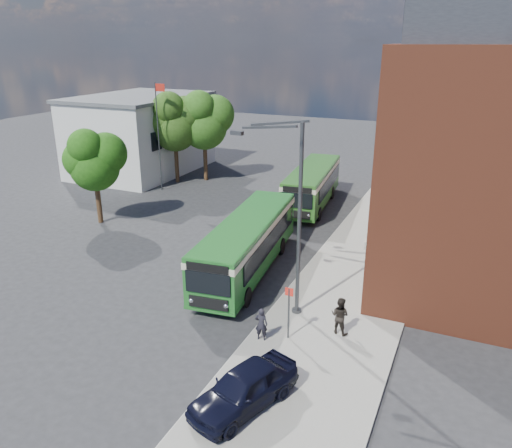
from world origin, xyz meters
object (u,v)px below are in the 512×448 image
at_px(street_lamp, 292,218).
at_px(parked_car, 244,388).
at_px(bus_rear, 312,183).
at_px(bus_front, 248,240).

xyz_separation_m(street_lamp, parked_car, (0.86, -6.81, -3.91)).
height_order(bus_rear, parked_car, bus_rear).
relative_size(street_lamp, bus_rear, 0.85).
relative_size(bus_front, parked_car, 2.69).
bearing_deg(street_lamp, bus_front, 137.90).
bearing_deg(bus_front, street_lamp, -42.10).
bearing_deg(street_lamp, bus_rear, 104.47).
bearing_deg(street_lamp, parked_car, -82.78).
bearing_deg(parked_car, street_lamp, 117.20).
distance_m(bus_front, bus_rear, 12.76).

